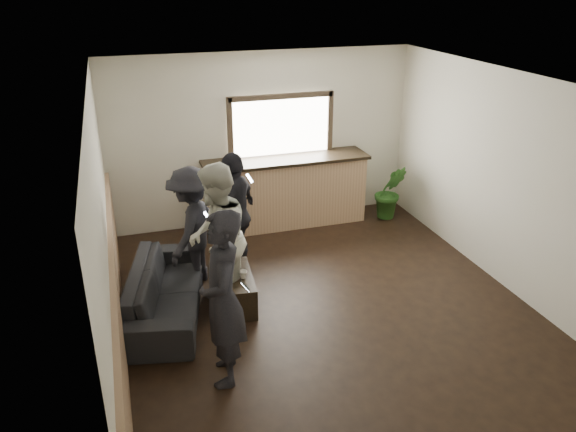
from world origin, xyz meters
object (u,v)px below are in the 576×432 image
object	(u,v)px
potted_plant	(390,192)
coffee_table	(232,289)
cup_b	(243,275)
person_c	(192,228)
person_a	(223,299)
sofa	(166,290)
person_d	(236,215)
person_b	(217,239)
cup_a	(223,266)
bar_counter	(286,187)

from	to	relation	value
potted_plant	coffee_table	bearing A→B (deg)	-149.13
cup_b	person_c	world-z (taller)	person_c
coffee_table	person_c	world-z (taller)	person_c
person_c	person_a	bearing A→B (deg)	31.18
sofa	person_c	xyz separation A→B (m)	(0.45, 0.61, 0.52)
person_c	person_d	size ratio (longest dim) A/B	0.94
sofa	person_d	bearing A→B (deg)	-43.29
person_a	person_b	bearing A→B (deg)	-178.73
cup_a	potted_plant	world-z (taller)	potted_plant
bar_counter	person_a	xyz separation A→B (m)	(-1.75, -3.55, 0.30)
cup_a	person_b	world-z (taller)	person_b
sofa	person_b	bearing A→B (deg)	-83.85
person_c	cup_a	bearing A→B (deg)	62.44
bar_counter	cup_a	xyz separation A→B (m)	(-1.46, -2.01, -0.18)
potted_plant	person_c	xyz separation A→B (m)	(-3.53, -1.21, 0.35)
coffee_table	cup_b	world-z (taller)	cup_b
coffee_table	person_d	size ratio (longest dim) A/B	0.53
cup_a	sofa	bearing A→B (deg)	-171.28
bar_counter	person_d	xyz separation A→B (m)	(-1.15, -1.40, 0.24)
cup_a	person_b	distance (m)	0.52
coffee_table	person_c	size ratio (longest dim) A/B	0.56
sofa	person_c	world-z (taller)	person_c
bar_counter	potted_plant	xyz separation A→B (m)	(1.77, -0.30, -0.17)
bar_counter	person_d	size ratio (longest dim) A/B	1.54
coffee_table	potted_plant	size ratio (longest dim) A/B	0.98
cup_b	person_b	size ratio (longest dim) A/B	0.05
bar_counter	cup_a	size ratio (longest dim) A/B	21.90
cup_a	person_a	size ratio (longest dim) A/B	0.07
coffee_table	person_b	world-z (taller)	person_b
cup_b	person_a	xyz separation A→B (m)	(-0.48, -1.25, 0.48)
cup_a	person_c	distance (m)	0.68
person_b	person_c	xyz separation A→B (m)	(-0.21, 0.68, -0.12)
sofa	person_d	world-z (taller)	person_d
potted_plant	cup_a	bearing A→B (deg)	-152.12
person_b	person_d	xyz separation A→B (m)	(0.40, 0.80, -0.06)
cup_a	person_d	size ratio (longest dim) A/B	0.07
bar_counter	sofa	xyz separation A→B (m)	(-2.21, -2.13, -0.34)
potted_plant	person_a	xyz separation A→B (m)	(-3.52, -3.25, 0.47)
cup_b	person_c	size ratio (longest dim) A/B	0.06
bar_counter	person_a	world-z (taller)	bar_counter
sofa	person_d	xyz separation A→B (m)	(1.06, 0.73, 0.57)
cup_a	person_c	xyz separation A→B (m)	(-0.30, 0.49, 0.36)
sofa	cup_b	xyz separation A→B (m)	(0.94, -0.18, 0.15)
coffee_table	potted_plant	bearing A→B (deg)	30.87
person_d	coffee_table	bearing A→B (deg)	19.36
cup_a	person_d	bearing A→B (deg)	62.92
bar_counter	coffee_table	bearing A→B (deg)	-122.46
coffee_table	person_a	bearing A→B (deg)	-104.75
potted_plant	person_c	distance (m)	3.75
sofa	cup_a	bearing A→B (deg)	-68.91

